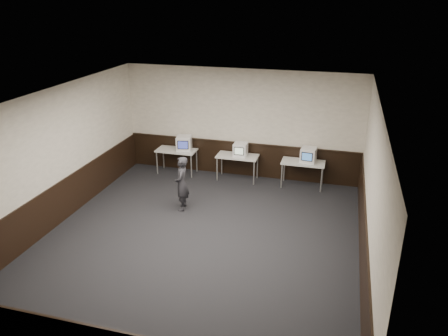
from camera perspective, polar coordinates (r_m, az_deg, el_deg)
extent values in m
plane|color=black|center=(9.92, -3.32, -9.46)|extent=(8.00, 8.00, 0.00)
plane|color=white|center=(8.69, -3.79, 8.86)|extent=(8.00, 8.00, 0.00)
plane|color=beige|center=(12.82, 2.25, 5.81)|extent=(7.00, 0.00, 7.00)
plane|color=beige|center=(6.04, -16.30, -15.25)|extent=(7.00, 0.00, 7.00)
plane|color=beige|center=(10.78, -21.45, 1.09)|extent=(0.00, 8.00, 8.00)
plane|color=beige|center=(8.77, 18.68, -3.23)|extent=(0.00, 8.00, 8.00)
cube|color=black|center=(13.15, 2.16, 1.18)|extent=(6.98, 0.04, 1.00)
cube|color=black|center=(11.18, -20.59, -4.20)|extent=(0.04, 7.98, 1.00)
cube|color=black|center=(9.27, 17.73, -9.39)|extent=(0.04, 7.98, 1.00)
cube|color=black|center=(12.95, 2.17, 3.30)|extent=(6.98, 0.06, 0.04)
cube|color=silver|center=(13.27, -6.23, 2.32)|extent=(1.20, 0.60, 0.04)
cylinder|color=#999999|center=(13.39, -8.74, 0.66)|extent=(0.04, 0.04, 0.71)
cylinder|color=#999999|center=(13.00, -4.30, 0.19)|extent=(0.04, 0.04, 0.71)
cylinder|color=#999999|center=(13.81, -7.91, 1.38)|extent=(0.04, 0.04, 0.71)
cylinder|color=#999999|center=(13.43, -3.59, 0.95)|extent=(0.04, 0.04, 0.71)
cube|color=silver|center=(12.72, 1.77, 1.56)|extent=(1.20, 0.60, 0.04)
cylinder|color=#999999|center=(12.76, -0.91, -0.16)|extent=(0.04, 0.04, 0.71)
cylinder|color=#999999|center=(12.52, 3.92, -0.67)|extent=(0.04, 0.04, 0.71)
cylinder|color=#999999|center=(13.21, -0.30, 0.62)|extent=(0.04, 0.04, 0.71)
cylinder|color=#999999|center=(12.97, 4.38, 0.15)|extent=(0.04, 0.04, 0.71)
cube|color=silver|center=(12.44, 10.30, 0.72)|extent=(1.20, 0.60, 0.04)
cylinder|color=#999999|center=(12.40, 7.54, -1.05)|extent=(0.04, 0.04, 0.71)
cylinder|color=#999999|center=(12.32, 12.61, -1.56)|extent=(0.04, 0.04, 0.71)
cylinder|color=#999999|center=(12.86, 7.87, -0.20)|extent=(0.04, 0.04, 0.71)
cylinder|color=#999999|center=(12.78, 12.75, -0.70)|extent=(0.04, 0.04, 0.71)
cube|color=white|center=(13.13, -5.24, 3.25)|extent=(0.52, 0.54, 0.44)
cube|color=black|center=(12.91, -5.38, 3.01)|extent=(0.32, 0.09, 0.26)
cube|color=#3945AA|center=(12.90, -5.39, 3.00)|extent=(0.28, 0.06, 0.22)
cube|color=white|center=(12.63, 2.17, 2.44)|extent=(0.39, 0.41, 0.38)
cube|color=black|center=(12.44, 1.97, 2.22)|extent=(0.29, 0.02, 0.23)
cube|color=beige|center=(12.43, 1.96, 2.20)|extent=(0.25, 0.01, 0.19)
cube|color=white|center=(12.38, 10.97, 1.69)|extent=(0.45, 0.47, 0.41)
cube|color=black|center=(12.17, 10.79, 1.45)|extent=(0.31, 0.05, 0.25)
cube|color=#35639E|center=(12.16, 10.78, 1.43)|extent=(0.27, 0.03, 0.21)
imported|color=#25252A|center=(11.00, -5.54, -2.04)|extent=(0.44, 0.57, 1.41)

